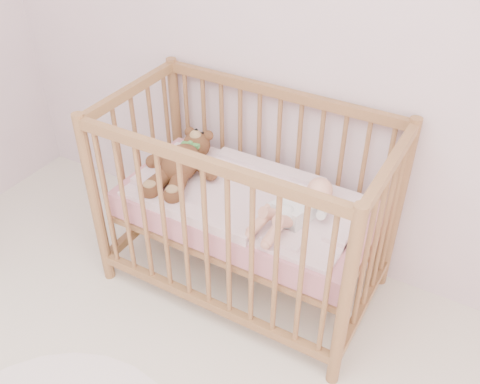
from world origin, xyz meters
The scene contains 6 objects.
wall_back centered at (0.00, 2.00, 1.35)m, with size 4.00×0.02×2.70m, color silver.
crib centered at (-0.23, 1.60, 0.50)m, with size 1.36×0.76×1.00m, color #A17844, non-canonical shape.
mattress centered at (-0.23, 1.60, 0.49)m, with size 1.22×0.62×0.13m, color pink.
blanket centered at (-0.23, 1.60, 0.56)m, with size 1.10×0.58×0.06m, color pink, non-canonical shape.
baby centered at (0.06, 1.58, 0.64)m, with size 0.26×0.55×0.13m, color white, non-canonical shape.
teddy_bear centered at (-0.58, 1.58, 0.65)m, with size 0.40×0.57×0.16m, color brown, non-canonical shape.
Camera 1 is at (0.77, -0.19, 2.12)m, focal length 40.00 mm.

